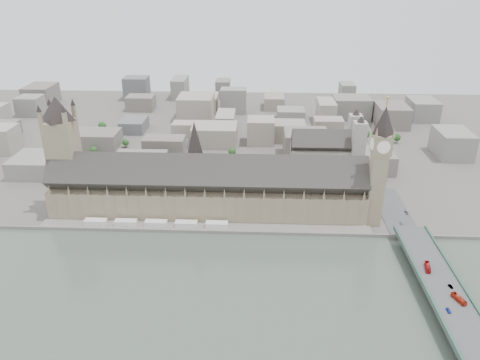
{
  "coord_description": "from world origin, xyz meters",
  "views": [
    {
      "loc": [
        43.3,
        -336.62,
        194.95
      ],
      "look_at": [
        27.05,
        36.2,
        24.39
      ],
      "focal_mm": 35.0,
      "sensor_mm": 36.0,
      "label": 1
    }
  ],
  "objects_px": {
    "red_bus_south": "(459,299)",
    "car_approach": "(407,213)",
    "palace_of_westminster": "(207,189)",
    "westminster_abbey": "(328,156)",
    "elizabeth_tower": "(380,158)",
    "red_bus_north": "(428,267)",
    "westminster_bridge": "(441,291)",
    "victoria_tower": "(63,149)",
    "car_blue": "(449,310)",
    "car_silver": "(451,286)"
  },
  "relations": [
    {
      "from": "red_bus_south",
      "to": "palace_of_westminster",
      "type": "bearing_deg",
      "value": 123.92
    },
    {
      "from": "car_silver",
      "to": "car_approach",
      "type": "distance_m",
      "value": 97.23
    },
    {
      "from": "palace_of_westminster",
      "to": "victoria_tower",
      "type": "bearing_deg",
      "value": 177.04
    },
    {
      "from": "red_bus_south",
      "to": "car_approach",
      "type": "relative_size",
      "value": 2.05
    },
    {
      "from": "red_bus_south",
      "to": "car_approach",
      "type": "bearing_deg",
      "value": 70.83
    },
    {
      "from": "car_blue",
      "to": "westminster_abbey",
      "type": "bearing_deg",
      "value": 102.11
    },
    {
      "from": "car_approach",
      "to": "elizabeth_tower",
      "type": "bearing_deg",
      "value": 173.95
    },
    {
      "from": "elizabeth_tower",
      "to": "westminster_bridge",
      "type": "height_order",
      "value": "elizabeth_tower"
    },
    {
      "from": "palace_of_westminster",
      "to": "red_bus_north",
      "type": "height_order",
      "value": "palace_of_westminster"
    },
    {
      "from": "red_bus_north",
      "to": "car_approach",
      "type": "xyz_separation_m",
      "value": [
        7.69,
        77.99,
        -0.85
      ]
    },
    {
      "from": "victoria_tower",
      "to": "car_blue",
      "type": "relative_size",
      "value": 21.51
    },
    {
      "from": "westminster_abbey",
      "to": "car_approach",
      "type": "height_order",
      "value": "westminster_abbey"
    },
    {
      "from": "elizabeth_tower",
      "to": "westminster_abbey",
      "type": "relative_size",
      "value": 1.58
    },
    {
      "from": "elizabeth_tower",
      "to": "palace_of_westminster",
      "type": "bearing_deg",
      "value": 175.15
    },
    {
      "from": "palace_of_westminster",
      "to": "westminster_abbey",
      "type": "xyz_separation_m",
      "value": [
        110.92,
        75.3,
        2.38
      ]
    },
    {
      "from": "elizabeth_tower",
      "to": "car_approach",
      "type": "height_order",
      "value": "elizabeth_tower"
    },
    {
      "from": "car_blue",
      "to": "palace_of_westminster",
      "type": "bearing_deg",
      "value": 139.36
    },
    {
      "from": "elizabeth_tower",
      "to": "car_blue",
      "type": "height_order",
      "value": "elizabeth_tower"
    },
    {
      "from": "red_bus_north",
      "to": "red_bus_south",
      "type": "relative_size",
      "value": 1.04
    },
    {
      "from": "victoria_tower",
      "to": "car_approach",
      "type": "bearing_deg",
      "value": -3.79
    },
    {
      "from": "elizabeth_tower",
      "to": "red_bus_south",
      "type": "height_order",
      "value": "elizabeth_tower"
    },
    {
      "from": "car_blue",
      "to": "car_approach",
      "type": "relative_size",
      "value": 0.83
    },
    {
      "from": "car_silver",
      "to": "car_blue",
      "type": "bearing_deg",
      "value": -128.26
    },
    {
      "from": "red_bus_north",
      "to": "car_blue",
      "type": "bearing_deg",
      "value": -79.96
    },
    {
      "from": "red_bus_south",
      "to": "car_silver",
      "type": "relative_size",
      "value": 2.86
    },
    {
      "from": "palace_of_westminster",
      "to": "westminster_bridge",
      "type": "height_order",
      "value": "palace_of_westminster"
    },
    {
      "from": "palace_of_westminster",
      "to": "car_approach",
      "type": "distance_m",
      "value": 166.3
    },
    {
      "from": "red_bus_south",
      "to": "car_silver",
      "type": "bearing_deg",
      "value": 70.44
    },
    {
      "from": "car_silver",
      "to": "car_approach",
      "type": "relative_size",
      "value": 0.72
    },
    {
      "from": "red_bus_south",
      "to": "car_approach",
      "type": "xyz_separation_m",
      "value": [
        -0.61,
        110.49,
        -0.78
      ]
    },
    {
      "from": "westminster_bridge",
      "to": "car_blue",
      "type": "height_order",
      "value": "car_blue"
    },
    {
      "from": "palace_of_westminster",
      "to": "westminster_abbey",
      "type": "bearing_deg",
      "value": 34.17
    },
    {
      "from": "elizabeth_tower",
      "to": "westminster_abbey",
      "type": "xyz_separation_m",
      "value": [
        -27.08,
        87.0,
        -33.01
      ]
    },
    {
      "from": "westminster_abbey",
      "to": "car_silver",
      "type": "bearing_deg",
      "value": -73.44
    },
    {
      "from": "red_bus_south",
      "to": "westminster_bridge",
      "type": "bearing_deg",
      "value": 84.57
    },
    {
      "from": "elizabeth_tower",
      "to": "red_bus_south",
      "type": "xyz_separation_m",
      "value": [
        28.02,
        -111.54,
        -46.24
      ]
    },
    {
      "from": "palace_of_westminster",
      "to": "westminster_bridge",
      "type": "bearing_deg",
      "value": -33.49
    },
    {
      "from": "westminster_bridge",
      "to": "victoria_tower",
      "type": "bearing_deg",
      "value": 158.22
    },
    {
      "from": "westminster_bridge",
      "to": "red_bus_north",
      "type": "distance_m",
      "value": 18.31
    },
    {
      "from": "westminster_abbey",
      "to": "elizabeth_tower",
      "type": "bearing_deg",
      "value": -72.71
    },
    {
      "from": "red_bus_north",
      "to": "car_approach",
      "type": "height_order",
      "value": "red_bus_north"
    },
    {
      "from": "elizabeth_tower",
      "to": "car_blue",
      "type": "distance_m",
      "value": 131.75
    },
    {
      "from": "westminster_abbey",
      "to": "red_bus_north",
      "type": "height_order",
      "value": "westminster_abbey"
    },
    {
      "from": "palace_of_westminster",
      "to": "car_approach",
      "type": "height_order",
      "value": "palace_of_westminster"
    },
    {
      "from": "elizabeth_tower",
      "to": "car_silver",
      "type": "bearing_deg",
      "value": -74.08
    },
    {
      "from": "palace_of_westminster",
      "to": "victoria_tower",
      "type": "height_order",
      "value": "victoria_tower"
    },
    {
      "from": "red_bus_north",
      "to": "car_silver",
      "type": "height_order",
      "value": "red_bus_north"
    },
    {
      "from": "red_bus_north",
      "to": "car_silver",
      "type": "relative_size",
      "value": 2.96
    },
    {
      "from": "palace_of_westminster",
      "to": "car_approach",
      "type": "bearing_deg",
      "value": -4.41
    },
    {
      "from": "car_approach",
      "to": "westminster_abbey",
      "type": "bearing_deg",
      "value": 117.9
    }
  ]
}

